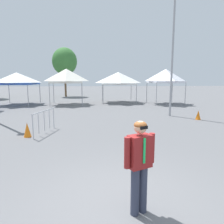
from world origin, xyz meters
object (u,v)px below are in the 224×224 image
(canopy_tent_left_of_center, at_px, (118,78))
(canopy_tent_behind_center, at_px, (166,76))
(traffic_cone_near_barrier, at_px, (198,115))
(crowd_barrier_mid_lot, at_px, (44,117))
(light_pole_opposite_side, at_px, (173,40))
(tree_behind_tents_right, at_px, (65,61))
(canopy_tent_center, at_px, (17,79))
(traffic_cone_lot_center, at_px, (27,130))
(canopy_tent_far_left, at_px, (66,76))
(person_foreground, at_px, (140,161))

(canopy_tent_left_of_center, height_order, canopy_tent_behind_center, canopy_tent_behind_center)
(canopy_tent_behind_center, relative_size, traffic_cone_near_barrier, 6.13)
(crowd_barrier_mid_lot, xyz_separation_m, traffic_cone_near_barrier, (8.79, 2.54, -0.47))
(canopy_tent_left_of_center, bearing_deg, light_pole_opposite_side, -72.70)
(canopy_tent_left_of_center, height_order, tree_behind_tents_right, tree_behind_tents_right)
(canopy_tent_behind_center, xyz_separation_m, crowd_barrier_mid_lot, (-9.48, -10.78, -2.06))
(canopy_tent_center, height_order, light_pole_opposite_side, light_pole_opposite_side)
(light_pole_opposite_side, distance_m, crowd_barrier_mid_lot, 9.51)
(light_pole_opposite_side, relative_size, tree_behind_tents_right, 1.29)
(canopy_tent_center, relative_size, traffic_cone_near_barrier, 6.41)
(traffic_cone_lot_center, bearing_deg, tree_behind_tents_right, 93.35)
(light_pole_opposite_side, height_order, traffic_cone_lot_center, light_pole_opposite_side)
(canopy_tent_far_left, relative_size, traffic_cone_lot_center, 5.48)
(canopy_tent_far_left, relative_size, tree_behind_tents_right, 0.51)
(person_foreground, xyz_separation_m, crowd_barrier_mid_lot, (-3.16, 6.10, -0.28))
(canopy_tent_center, distance_m, crowd_barrier_mid_lot, 12.63)
(tree_behind_tents_right, distance_m, crowd_barrier_mid_lot, 21.20)
(canopy_tent_far_left, relative_size, person_foreground, 1.97)
(canopy_tent_center, distance_m, canopy_tent_far_left, 4.84)
(canopy_tent_far_left, height_order, light_pole_opposite_side, light_pole_opposite_side)
(canopy_tent_far_left, distance_m, canopy_tent_left_of_center, 5.44)
(person_foreground, bearing_deg, canopy_tent_center, 115.63)
(canopy_tent_far_left, height_order, person_foreground, canopy_tent_far_left)
(canopy_tent_center, relative_size, crowd_barrier_mid_lot, 1.78)
(canopy_tent_center, relative_size, tree_behind_tents_right, 0.53)
(canopy_tent_left_of_center, bearing_deg, canopy_tent_center, -174.01)
(canopy_tent_behind_center, relative_size, person_foreground, 1.97)
(canopy_tent_center, bearing_deg, light_pole_opposite_side, -30.11)
(tree_behind_tents_right, bearing_deg, canopy_tent_center, -109.87)
(crowd_barrier_mid_lot, xyz_separation_m, traffic_cone_lot_center, (-0.60, -0.60, -0.43))
(traffic_cone_near_barrier, bearing_deg, tree_behind_tents_right, 120.36)
(light_pole_opposite_side, xyz_separation_m, traffic_cone_near_barrier, (1.29, -1.45, -4.74))
(person_foreground, height_order, crowd_barrier_mid_lot, person_foreground)
(canopy_tent_center, xyz_separation_m, traffic_cone_near_barrier, (14.01, -8.82, -2.27))
(canopy_tent_left_of_center, distance_m, person_foreground, 18.66)
(traffic_cone_lot_center, bearing_deg, canopy_tent_far_left, 88.96)
(canopy_tent_center, distance_m, canopy_tent_left_of_center, 10.15)
(canopy_tent_behind_center, bearing_deg, canopy_tent_center, 177.75)
(canopy_tent_far_left, xyz_separation_m, crowd_barrier_mid_lot, (0.38, -11.07, -2.06))
(traffic_cone_lot_center, bearing_deg, canopy_tent_behind_center, 48.48)
(tree_behind_tents_right, bearing_deg, crowd_barrier_mid_lot, -84.92)
(crowd_barrier_mid_lot, bearing_deg, tree_behind_tents_right, 95.08)
(canopy_tent_left_of_center, xyz_separation_m, person_foreground, (-1.72, -18.51, -1.54))
(canopy_tent_behind_center, bearing_deg, light_pole_opposite_side, -106.20)
(tree_behind_tents_right, height_order, traffic_cone_near_barrier, tree_behind_tents_right)
(canopy_tent_center, xyz_separation_m, crowd_barrier_mid_lot, (5.21, -11.36, -1.81))
(person_foreground, relative_size, light_pole_opposite_side, 0.20)
(light_pole_opposite_side, bearing_deg, traffic_cone_near_barrier, -48.35)
(canopy_tent_center, xyz_separation_m, traffic_cone_lot_center, (4.62, -11.96, -2.24))
(traffic_cone_lot_center, bearing_deg, light_pole_opposite_side, 29.50)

